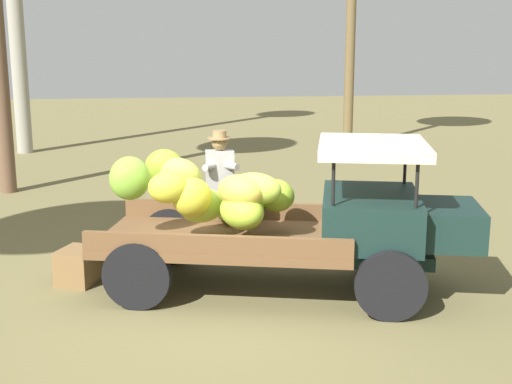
{
  "coord_description": "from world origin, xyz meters",
  "views": [
    {
      "loc": [
        -0.76,
        -7.58,
        2.94
      ],
      "look_at": [
        0.26,
        0.25,
        1.21
      ],
      "focal_mm": 47.88,
      "sensor_mm": 36.0,
      "label": 1
    }
  ],
  "objects_px": {
    "wooden_crate": "(79,266)",
    "loose_banana_bunch": "(149,222)",
    "truck": "(289,216)",
    "farmer": "(220,182)"
  },
  "relations": [
    {
      "from": "truck",
      "to": "loose_banana_bunch",
      "type": "bearing_deg",
      "value": 135.62
    },
    {
      "from": "truck",
      "to": "farmer",
      "type": "distance_m",
      "value": 1.97
    },
    {
      "from": "farmer",
      "to": "wooden_crate",
      "type": "bearing_deg",
      "value": -55.51
    },
    {
      "from": "truck",
      "to": "farmer",
      "type": "bearing_deg",
      "value": 124.34
    },
    {
      "from": "farmer",
      "to": "loose_banana_bunch",
      "type": "relative_size",
      "value": 3.33
    },
    {
      "from": "farmer",
      "to": "wooden_crate",
      "type": "relative_size",
      "value": 3.43
    },
    {
      "from": "truck",
      "to": "loose_banana_bunch",
      "type": "height_order",
      "value": "truck"
    },
    {
      "from": "wooden_crate",
      "to": "loose_banana_bunch",
      "type": "relative_size",
      "value": 0.97
    },
    {
      "from": "loose_banana_bunch",
      "to": "truck",
      "type": "bearing_deg",
      "value": -58.43
    },
    {
      "from": "farmer",
      "to": "loose_banana_bunch",
      "type": "distance_m",
      "value": 1.68
    }
  ]
}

